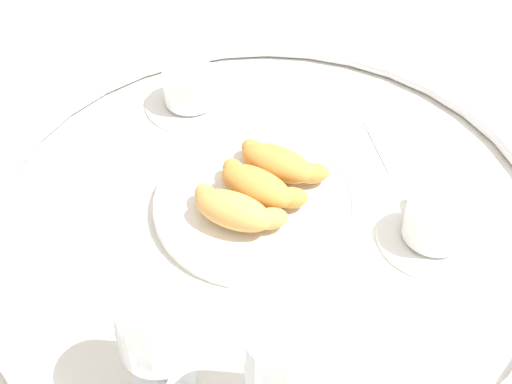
{
  "coord_description": "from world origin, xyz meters",
  "views": [
    {
      "loc": [
        0.5,
        -0.35,
        0.64
      ],
      "look_at": [
        -0.01,
        -0.01,
        0.03
      ],
      "focal_mm": 48.68,
      "sensor_mm": 36.0,
      "label": 1
    }
  ],
  "objects_px": {
    "coffee_cup_far": "(190,90)",
    "pastry_plate": "(256,203)",
    "croissant_small": "(257,186)",
    "coffee_cup_near": "(435,224)",
    "juice_glass_right": "(285,361)",
    "sugar_packet": "(98,202)",
    "croissant_extra": "(278,163)",
    "folded_napkin": "(413,141)",
    "juice_glass_left": "(156,327)",
    "croissant_large": "(234,210)"
  },
  "relations": [
    {
      "from": "pastry_plate",
      "to": "coffee_cup_near",
      "type": "height_order",
      "value": "coffee_cup_near"
    },
    {
      "from": "coffee_cup_near",
      "to": "coffee_cup_far",
      "type": "xyz_separation_m",
      "value": [
        -0.4,
        -0.12,
        0.0
      ]
    },
    {
      "from": "croissant_large",
      "to": "folded_napkin",
      "type": "distance_m",
      "value": 0.3
    },
    {
      "from": "coffee_cup_near",
      "to": "folded_napkin",
      "type": "xyz_separation_m",
      "value": [
        -0.15,
        0.1,
        -0.02
      ]
    },
    {
      "from": "juice_glass_right",
      "to": "juice_glass_left",
      "type": "bearing_deg",
      "value": -140.55
    },
    {
      "from": "juice_glass_left",
      "to": "juice_glass_right",
      "type": "relative_size",
      "value": 1.0
    },
    {
      "from": "juice_glass_left",
      "to": "sugar_packet",
      "type": "height_order",
      "value": "juice_glass_left"
    },
    {
      "from": "juice_glass_left",
      "to": "folded_napkin",
      "type": "bearing_deg",
      "value": 106.13
    },
    {
      "from": "folded_napkin",
      "to": "juice_glass_right",
      "type": "bearing_deg",
      "value": -59.02
    },
    {
      "from": "pastry_plate",
      "to": "sugar_packet",
      "type": "height_order",
      "value": "pastry_plate"
    },
    {
      "from": "pastry_plate",
      "to": "folded_napkin",
      "type": "relative_size",
      "value": 2.38
    },
    {
      "from": "folded_napkin",
      "to": "croissant_large",
      "type": "bearing_deg",
      "value": -89.21
    },
    {
      "from": "juice_glass_right",
      "to": "folded_napkin",
      "type": "height_order",
      "value": "juice_glass_right"
    },
    {
      "from": "croissant_large",
      "to": "coffee_cup_near",
      "type": "xyz_separation_m",
      "value": [
        0.14,
        0.2,
        -0.01
      ]
    },
    {
      "from": "croissant_small",
      "to": "croissant_extra",
      "type": "relative_size",
      "value": 1.03
    },
    {
      "from": "croissant_large",
      "to": "coffee_cup_far",
      "type": "bearing_deg",
      "value": 162.37
    },
    {
      "from": "croissant_extra",
      "to": "juice_glass_left",
      "type": "relative_size",
      "value": 0.88
    },
    {
      "from": "pastry_plate",
      "to": "croissant_large",
      "type": "xyz_separation_m",
      "value": [
        0.02,
        -0.04,
        0.03
      ]
    },
    {
      "from": "coffee_cup_far",
      "to": "juice_glass_right",
      "type": "height_order",
      "value": "juice_glass_right"
    },
    {
      "from": "croissant_small",
      "to": "juice_glass_right",
      "type": "xyz_separation_m",
      "value": [
        0.25,
        -0.13,
        0.05
      ]
    },
    {
      "from": "croissant_small",
      "to": "sugar_packet",
      "type": "height_order",
      "value": "croissant_small"
    },
    {
      "from": "juice_glass_left",
      "to": "pastry_plate",
      "type": "bearing_deg",
      "value": 125.19
    },
    {
      "from": "coffee_cup_far",
      "to": "juice_glass_left",
      "type": "distance_m",
      "value": 0.46
    },
    {
      "from": "croissant_small",
      "to": "coffee_cup_near",
      "type": "bearing_deg",
      "value": 42.73
    },
    {
      "from": "pastry_plate",
      "to": "coffee_cup_near",
      "type": "xyz_separation_m",
      "value": [
        0.16,
        0.15,
        0.02
      ]
    },
    {
      "from": "croissant_large",
      "to": "folded_napkin",
      "type": "bearing_deg",
      "value": 90.79
    },
    {
      "from": "pastry_plate",
      "to": "juice_glass_left",
      "type": "height_order",
      "value": "juice_glass_left"
    },
    {
      "from": "coffee_cup_far",
      "to": "folded_napkin",
      "type": "bearing_deg",
      "value": 41.44
    },
    {
      "from": "croissant_small",
      "to": "coffee_cup_far",
      "type": "bearing_deg",
      "value": 171.66
    },
    {
      "from": "croissant_extra",
      "to": "croissant_large",
      "type": "bearing_deg",
      "value": -66.67
    },
    {
      "from": "croissant_small",
      "to": "folded_napkin",
      "type": "xyz_separation_m",
      "value": [
        0.02,
        0.25,
        -0.04
      ]
    },
    {
      "from": "pastry_plate",
      "to": "croissant_extra",
      "type": "bearing_deg",
      "value": 113.72
    },
    {
      "from": "croissant_large",
      "to": "juice_glass_left",
      "type": "bearing_deg",
      "value": -52.13
    },
    {
      "from": "pastry_plate",
      "to": "croissant_large",
      "type": "relative_size",
      "value": 2.17
    },
    {
      "from": "coffee_cup_far",
      "to": "juice_glass_right",
      "type": "bearing_deg",
      "value": -19.32
    },
    {
      "from": "croissant_extra",
      "to": "folded_napkin",
      "type": "relative_size",
      "value": 1.11
    },
    {
      "from": "juice_glass_left",
      "to": "croissant_large",
      "type": "bearing_deg",
      "value": 127.87
    },
    {
      "from": "croissant_small",
      "to": "coffee_cup_near",
      "type": "distance_m",
      "value": 0.22
    },
    {
      "from": "juice_glass_right",
      "to": "sugar_packet",
      "type": "height_order",
      "value": "juice_glass_right"
    },
    {
      "from": "croissant_extra",
      "to": "coffee_cup_far",
      "type": "bearing_deg",
      "value": -176.89
    },
    {
      "from": "coffee_cup_far",
      "to": "croissant_extra",
      "type": "bearing_deg",
      "value": 3.11
    },
    {
      "from": "croissant_extra",
      "to": "sugar_packet",
      "type": "height_order",
      "value": "croissant_extra"
    },
    {
      "from": "coffee_cup_far",
      "to": "pastry_plate",
      "type": "bearing_deg",
      "value": -9.0
    },
    {
      "from": "coffee_cup_far",
      "to": "juice_glass_left",
      "type": "bearing_deg",
      "value": -32.98
    },
    {
      "from": "croissant_extra",
      "to": "juice_glass_left",
      "type": "bearing_deg",
      "value": -56.75
    },
    {
      "from": "pastry_plate",
      "to": "croissant_extra",
      "type": "height_order",
      "value": "croissant_extra"
    },
    {
      "from": "coffee_cup_near",
      "to": "juice_glass_right",
      "type": "bearing_deg",
      "value": -73.1
    },
    {
      "from": "croissant_large",
      "to": "juice_glass_right",
      "type": "relative_size",
      "value": 0.86
    },
    {
      "from": "juice_glass_right",
      "to": "croissant_large",
      "type": "bearing_deg",
      "value": 158.85
    },
    {
      "from": "juice_glass_right",
      "to": "sugar_packet",
      "type": "bearing_deg",
      "value": -174.63
    }
  ]
}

